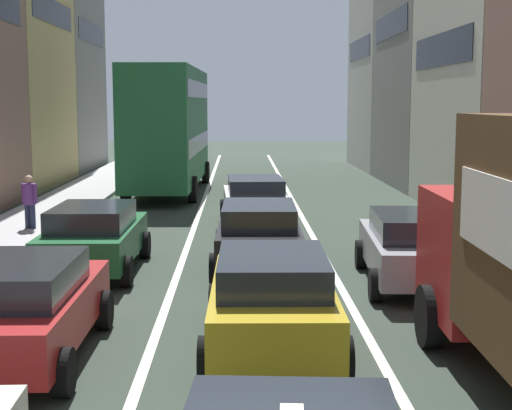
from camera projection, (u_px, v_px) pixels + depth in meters
name	position (u px, v px, depth m)	size (l,w,h in m)	color
sidewalk_left	(36.00, 220.00, 23.85)	(2.60, 64.00, 0.14)	#A5A5A5
lane_stripe_left	(196.00, 221.00, 23.97)	(0.16, 60.00, 0.01)	silver
lane_stripe_right	(304.00, 221.00, 24.04)	(0.16, 60.00, 0.01)	silver
sedan_centre_lane_second	(272.00, 298.00, 11.51)	(2.10, 4.32, 1.49)	#B29319
wagon_left_lane_second	(21.00, 307.00, 11.00)	(2.07, 4.30, 1.49)	#A51E1E
hatchback_centre_lane_third	(259.00, 234.00, 17.08)	(2.12, 4.33, 1.49)	black
sedan_left_lane_third	(94.00, 236.00, 16.78)	(2.08, 4.31, 1.49)	#19592D
coupe_centre_lane_fourth	(255.00, 200.00, 22.94)	(2.20, 4.37, 1.49)	silver
sedan_right_lane_behind_truck	(413.00, 246.00, 15.62)	(2.28, 4.41, 1.49)	gray
bus_mid_queue_primary	(168.00, 124.00, 31.24)	(3.01, 10.56, 5.06)	#1E6033
pedestrian_near_kerb	(30.00, 200.00, 21.76)	(0.50, 0.34, 1.66)	#262D47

